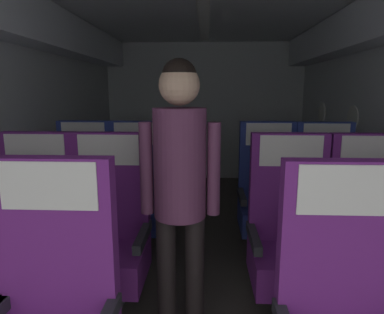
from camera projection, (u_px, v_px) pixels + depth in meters
The scene contains 11 objects.
ground at pixel (201, 263), 2.81m from camera, with size 3.39×6.04×0.02m, color #3D3833.
fuselage_shell at pixel (203, 72), 2.77m from camera, with size 3.27×5.69×2.23m.
seat_b_left_window at pixel (36, 235), 2.21m from camera, with size 0.53×0.47×1.15m.
seat_b_left_aisle at pixel (109, 237), 2.19m from camera, with size 0.53×0.47×1.15m.
seat_b_right_aisle at pixel (370, 241), 2.13m from camera, with size 0.53×0.47×1.15m.
seat_b_right_window at pixel (289, 239), 2.15m from camera, with size 0.53×0.47×1.15m.
seat_c_left_window at pixel (84, 195), 3.07m from camera, with size 0.53×0.47×1.15m.
seat_c_left_aisle at pixel (136, 197), 3.03m from camera, with size 0.53×0.47×1.15m.
seat_c_right_aisle at pixel (325, 200), 2.94m from camera, with size 0.53×0.47×1.15m.
seat_c_right_window at pixel (267, 198), 2.99m from camera, with size 0.53×0.47×1.15m.
flight_attendant at pixel (180, 176), 1.77m from camera, with size 0.43×0.28×1.58m.
Camera 1 is at (0.04, 0.23, 1.41)m, focal length 31.10 mm.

